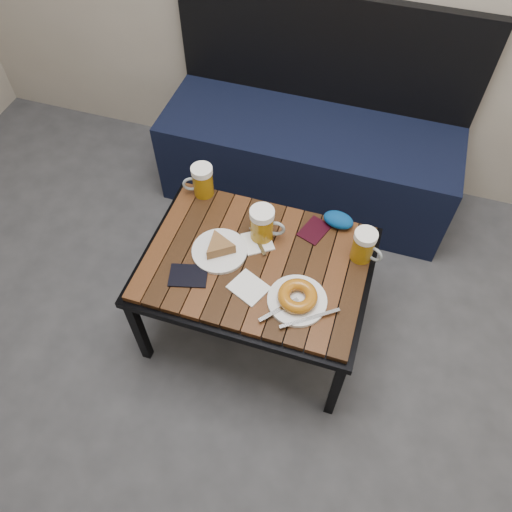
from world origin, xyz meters
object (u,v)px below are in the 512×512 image
(bench, at_px, (309,152))
(beer_mug_right, at_px, (364,246))
(beer_mug_centre, at_px, (263,224))
(plate_bagel, at_px, (297,298))
(plate_pie, at_px, (219,248))
(passport_navy, at_px, (188,276))
(knit_pouch, at_px, (338,220))
(cafe_table, at_px, (256,267))
(beer_mug_left, at_px, (202,181))
(passport_burgundy, at_px, (314,230))

(bench, height_order, beer_mug_right, bench)
(beer_mug_centre, bearing_deg, bench, 81.15)
(bench, height_order, plate_bagel, bench)
(plate_pie, relative_size, plate_bagel, 0.81)
(bench, distance_m, beer_mug_centre, 0.78)
(bench, height_order, plate_pie, bench)
(beer_mug_right, bearing_deg, beer_mug_centre, -155.82)
(plate_bagel, xyz_separation_m, passport_navy, (-0.40, -0.01, -0.02))
(beer_mug_right, height_order, plate_bagel, beer_mug_right)
(knit_pouch, bearing_deg, bench, 112.54)
(beer_mug_centre, bearing_deg, cafe_table, -92.63)
(plate_pie, distance_m, passport_navy, 0.15)
(plate_pie, height_order, plate_bagel, same)
(passport_navy, xyz_separation_m, knit_pouch, (0.46, 0.40, 0.02))
(knit_pouch, bearing_deg, plate_pie, -145.79)
(knit_pouch, bearing_deg, passport_navy, -138.94)
(bench, bearing_deg, beer_mug_centre, -91.20)
(bench, relative_size, knit_pouch, 11.81)
(cafe_table, height_order, beer_mug_right, beer_mug_right)
(beer_mug_right, relative_size, plate_bagel, 0.52)
(beer_mug_left, relative_size, knit_pouch, 1.15)
(beer_mug_centre, relative_size, plate_bagel, 0.57)
(beer_mug_right, distance_m, knit_pouch, 0.18)
(beer_mug_right, bearing_deg, passport_burgundy, -178.36)
(beer_mug_right, relative_size, passport_burgundy, 1.11)
(beer_mug_left, height_order, passport_burgundy, beer_mug_left)
(beer_mug_left, xyz_separation_m, plate_bagel, (0.49, -0.38, -0.05))
(passport_navy, bearing_deg, cafe_table, 108.93)
(bench, relative_size, cafe_table, 1.67)
(beer_mug_left, distance_m, passport_burgundy, 0.48)
(plate_bagel, bearing_deg, passport_navy, -177.94)
(knit_pouch, bearing_deg, passport_burgundy, -142.73)
(plate_pie, bearing_deg, passport_burgundy, 33.41)
(cafe_table, xyz_separation_m, passport_burgundy, (0.17, 0.20, 0.05))
(bench, xyz_separation_m, plate_bagel, (0.18, -0.97, 0.22))
(beer_mug_left, height_order, knit_pouch, beer_mug_left)
(cafe_table, bearing_deg, passport_burgundy, 49.73)
(cafe_table, xyz_separation_m, beer_mug_left, (-0.31, 0.26, 0.11))
(beer_mug_left, distance_m, plate_bagel, 0.63)
(beer_mug_right, bearing_deg, bench, 137.83)
(beer_mug_left, distance_m, beer_mug_centre, 0.33)
(beer_mug_right, height_order, knit_pouch, beer_mug_right)
(bench, bearing_deg, cafe_table, -90.37)
(beer_mug_centre, height_order, passport_navy, beer_mug_centre)
(cafe_table, relative_size, plate_bagel, 3.29)
(plate_pie, distance_m, passport_burgundy, 0.37)
(passport_burgundy, height_order, knit_pouch, knit_pouch)
(cafe_table, bearing_deg, beer_mug_centre, 95.02)
(cafe_table, height_order, beer_mug_centre, beer_mug_centre)
(cafe_table, bearing_deg, beer_mug_right, 20.07)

